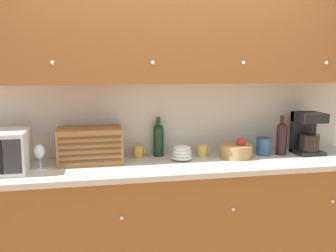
{
  "coord_description": "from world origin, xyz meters",
  "views": [
    {
      "loc": [
        -0.55,
        -3.0,
        1.65
      ],
      "look_at": [
        0.0,
        -0.21,
        1.18
      ],
      "focal_mm": 40.0,
      "sensor_mm": 36.0,
      "label": 1
    }
  ],
  "objects_px": {
    "wine_glass": "(40,153)",
    "coffee_maker": "(307,133)",
    "mug_blue_second": "(139,152)",
    "mug": "(202,151)",
    "bread_box": "(90,145)",
    "second_wine_bottle": "(158,138)",
    "wine_bottle": "(281,137)",
    "bowl_stack_on_counter": "(182,153)",
    "storage_canister": "(264,146)",
    "fruit_basket": "(236,150)"
  },
  "relations": [
    {
      "from": "wine_glass",
      "to": "coffee_maker",
      "type": "height_order",
      "value": "coffee_maker"
    },
    {
      "from": "mug_blue_second",
      "to": "mug",
      "type": "xyz_separation_m",
      "value": [
        0.51,
        -0.07,
        0.0
      ]
    },
    {
      "from": "bread_box",
      "to": "coffee_maker",
      "type": "relative_size",
      "value": 1.38
    },
    {
      "from": "second_wine_bottle",
      "to": "wine_bottle",
      "type": "height_order",
      "value": "wine_bottle"
    },
    {
      "from": "bowl_stack_on_counter",
      "to": "mug",
      "type": "height_order",
      "value": "bowl_stack_on_counter"
    },
    {
      "from": "bread_box",
      "to": "mug",
      "type": "xyz_separation_m",
      "value": [
        0.89,
        0.02,
        -0.09
      ]
    },
    {
      "from": "bread_box",
      "to": "wine_glass",
      "type": "bearing_deg",
      "value": -161.84
    },
    {
      "from": "bread_box",
      "to": "mug",
      "type": "distance_m",
      "value": 0.89
    },
    {
      "from": "second_wine_bottle",
      "to": "storage_canister",
      "type": "relative_size",
      "value": 2.2
    },
    {
      "from": "bread_box",
      "to": "bowl_stack_on_counter",
      "type": "relative_size",
      "value": 2.84
    },
    {
      "from": "storage_canister",
      "to": "wine_glass",
      "type": "bearing_deg",
      "value": -177.08
    },
    {
      "from": "wine_glass",
      "to": "bowl_stack_on_counter",
      "type": "bearing_deg",
      "value": 2.76
    },
    {
      "from": "wine_glass",
      "to": "second_wine_bottle",
      "type": "xyz_separation_m",
      "value": [
        0.89,
        0.22,
        0.02
      ]
    },
    {
      "from": "mug_blue_second",
      "to": "wine_bottle",
      "type": "bearing_deg",
      "value": -6.38
    },
    {
      "from": "fruit_basket",
      "to": "mug",
      "type": "bearing_deg",
      "value": 161.65
    },
    {
      "from": "second_wine_bottle",
      "to": "bowl_stack_on_counter",
      "type": "xyz_separation_m",
      "value": [
        0.15,
        -0.17,
        -0.09
      ]
    },
    {
      "from": "wine_bottle",
      "to": "bread_box",
      "type": "bearing_deg",
      "value": 178.35
    },
    {
      "from": "fruit_basket",
      "to": "coffee_maker",
      "type": "distance_m",
      "value": 0.64
    },
    {
      "from": "bread_box",
      "to": "bowl_stack_on_counter",
      "type": "bearing_deg",
      "value": -5.33
    },
    {
      "from": "bread_box",
      "to": "mug",
      "type": "bearing_deg",
      "value": 1.31
    },
    {
      "from": "second_wine_bottle",
      "to": "wine_glass",
      "type": "bearing_deg",
      "value": -165.9
    },
    {
      "from": "mug_blue_second",
      "to": "bowl_stack_on_counter",
      "type": "distance_m",
      "value": 0.35
    },
    {
      "from": "mug",
      "to": "bread_box",
      "type": "bearing_deg",
      "value": -178.69
    },
    {
      "from": "bowl_stack_on_counter",
      "to": "mug",
      "type": "bearing_deg",
      "value": 24.02
    },
    {
      "from": "fruit_basket",
      "to": "wine_bottle",
      "type": "bearing_deg",
      "value": 2.8
    },
    {
      "from": "wine_glass",
      "to": "storage_canister",
      "type": "bearing_deg",
      "value": 2.92
    },
    {
      "from": "wine_bottle",
      "to": "coffee_maker",
      "type": "relative_size",
      "value": 0.94
    },
    {
      "from": "fruit_basket",
      "to": "storage_canister",
      "type": "xyz_separation_m",
      "value": [
        0.25,
        0.04,
        0.02
      ]
    },
    {
      "from": "mug",
      "to": "coffee_maker",
      "type": "distance_m",
      "value": 0.9
    },
    {
      "from": "fruit_basket",
      "to": "storage_canister",
      "type": "bearing_deg",
      "value": 8.45
    },
    {
      "from": "wine_glass",
      "to": "wine_bottle",
      "type": "xyz_separation_m",
      "value": [
        1.9,
        0.07,
        0.03
      ]
    },
    {
      "from": "mug_blue_second",
      "to": "second_wine_bottle",
      "type": "xyz_separation_m",
      "value": [
        0.16,
        0.02,
        0.1
      ]
    },
    {
      "from": "second_wine_bottle",
      "to": "mug",
      "type": "distance_m",
      "value": 0.37
    },
    {
      "from": "storage_canister",
      "to": "fruit_basket",
      "type": "bearing_deg",
      "value": -171.55
    },
    {
      "from": "mug_blue_second",
      "to": "mug",
      "type": "distance_m",
      "value": 0.52
    },
    {
      "from": "coffee_maker",
      "to": "fruit_basket",
      "type": "bearing_deg",
      "value": -178.12
    },
    {
      "from": "mug_blue_second",
      "to": "second_wine_bottle",
      "type": "height_order",
      "value": "second_wine_bottle"
    },
    {
      "from": "fruit_basket",
      "to": "second_wine_bottle",
      "type": "bearing_deg",
      "value": 163.91
    },
    {
      "from": "mug_blue_second",
      "to": "storage_canister",
      "type": "distance_m",
      "value": 1.03
    },
    {
      "from": "mug_blue_second",
      "to": "mug",
      "type": "bearing_deg",
      "value": -7.3
    },
    {
      "from": "mug_blue_second",
      "to": "fruit_basket",
      "type": "relative_size",
      "value": 0.36
    },
    {
      "from": "bread_box",
      "to": "second_wine_bottle",
      "type": "height_order",
      "value": "second_wine_bottle"
    },
    {
      "from": "second_wine_bottle",
      "to": "coffee_maker",
      "type": "distance_m",
      "value": 1.24
    },
    {
      "from": "second_wine_bottle",
      "to": "storage_canister",
      "type": "distance_m",
      "value": 0.87
    },
    {
      "from": "bowl_stack_on_counter",
      "to": "mug",
      "type": "relative_size",
      "value": 1.66
    },
    {
      "from": "mug",
      "to": "coffee_maker",
      "type": "bearing_deg",
      "value": -4.1
    },
    {
      "from": "bowl_stack_on_counter",
      "to": "fruit_basket",
      "type": "distance_m",
      "value": 0.45
    },
    {
      "from": "second_wine_bottle",
      "to": "bowl_stack_on_counter",
      "type": "height_order",
      "value": "second_wine_bottle"
    },
    {
      "from": "bowl_stack_on_counter",
      "to": "wine_glass",
      "type": "bearing_deg",
      "value": -177.24
    },
    {
      "from": "coffee_maker",
      "to": "bowl_stack_on_counter",
      "type": "bearing_deg",
      "value": -178.85
    }
  ]
}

